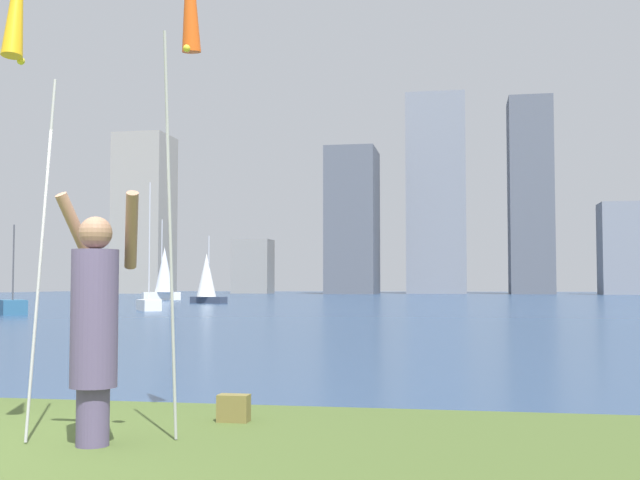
{
  "coord_description": "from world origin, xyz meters",
  "views": [
    {
      "loc": [
        3.68,
        -5.32,
        1.23
      ],
      "look_at": [
        0.62,
        11.73,
        2.18
      ],
      "focal_mm": 44.92,
      "sensor_mm": 36.0,
      "label": 1
    }
  ],
  "objects_px": {
    "kite_flag_left": "(19,5)",
    "sailboat_7": "(207,279)",
    "sailboat_0": "(12,307)",
    "person": "(95,319)",
    "sailboat_4": "(149,303)",
    "sailboat_5": "(164,273)",
    "bag": "(234,408)"
  },
  "relations": [
    {
      "from": "kite_flag_left",
      "to": "sailboat_7",
      "type": "distance_m",
      "value": 44.54
    },
    {
      "from": "sailboat_5",
      "to": "person",
      "type": "bearing_deg",
      "value": -69.32
    },
    {
      "from": "sailboat_0",
      "to": "sailboat_5",
      "type": "xyz_separation_m",
      "value": [
        -4.46,
        27.71,
        1.73
      ]
    },
    {
      "from": "bag",
      "to": "sailboat_7",
      "type": "bearing_deg",
      "value": 108.56
    },
    {
      "from": "kite_flag_left",
      "to": "bag",
      "type": "relative_size",
      "value": 14.48
    },
    {
      "from": "person",
      "to": "sailboat_7",
      "type": "bearing_deg",
      "value": 122.67
    },
    {
      "from": "sailboat_0",
      "to": "sailboat_7",
      "type": "height_order",
      "value": "sailboat_7"
    },
    {
      "from": "person",
      "to": "sailboat_5",
      "type": "height_order",
      "value": "sailboat_5"
    },
    {
      "from": "kite_flag_left",
      "to": "bag",
      "type": "distance_m",
      "value": 3.78
    },
    {
      "from": "bag",
      "to": "sailboat_0",
      "type": "height_order",
      "value": "sailboat_0"
    },
    {
      "from": "sailboat_4",
      "to": "sailboat_7",
      "type": "height_order",
      "value": "sailboat_4"
    },
    {
      "from": "sailboat_0",
      "to": "bag",
      "type": "bearing_deg",
      "value": -54.86
    },
    {
      "from": "sailboat_7",
      "to": "sailboat_5",
      "type": "bearing_deg",
      "value": 125.77
    },
    {
      "from": "kite_flag_left",
      "to": "bag",
      "type": "bearing_deg",
      "value": 48.08
    },
    {
      "from": "person",
      "to": "sailboat_5",
      "type": "xyz_separation_m",
      "value": [
        -19.25,
        51.01,
        1.09
      ]
    },
    {
      "from": "kite_flag_left",
      "to": "sailboat_4",
      "type": "bearing_deg",
      "value": 110.4
    },
    {
      "from": "sailboat_4",
      "to": "sailboat_5",
      "type": "xyz_separation_m",
      "value": [
        -7.9,
        22.18,
        1.72
      ]
    },
    {
      "from": "person",
      "to": "sailboat_5",
      "type": "distance_m",
      "value": 54.53
    },
    {
      "from": "sailboat_5",
      "to": "sailboat_4",
      "type": "bearing_deg",
      "value": -70.41
    },
    {
      "from": "sailboat_4",
      "to": "person",
      "type": "bearing_deg",
      "value": -68.5
    },
    {
      "from": "person",
      "to": "kite_flag_left",
      "type": "height_order",
      "value": "kite_flag_left"
    },
    {
      "from": "bag",
      "to": "sailboat_5",
      "type": "relative_size",
      "value": 0.05
    },
    {
      "from": "sailboat_4",
      "to": "sailboat_7",
      "type": "xyz_separation_m",
      "value": [
        -1.74,
        13.64,
        1.21
      ]
    },
    {
      "from": "sailboat_7",
      "to": "bag",
      "type": "bearing_deg",
      "value": -71.44
    },
    {
      "from": "person",
      "to": "sailboat_0",
      "type": "relative_size",
      "value": 0.55
    },
    {
      "from": "kite_flag_left",
      "to": "bag",
      "type": "height_order",
      "value": "kite_flag_left"
    },
    {
      "from": "person",
      "to": "kite_flag_left",
      "type": "relative_size",
      "value": 0.49
    },
    {
      "from": "kite_flag_left",
      "to": "sailboat_0",
      "type": "xyz_separation_m",
      "value": [
        -14.24,
        23.53,
        -3.05
      ]
    },
    {
      "from": "person",
      "to": "bag",
      "type": "height_order",
      "value": "person"
    },
    {
      "from": "kite_flag_left",
      "to": "sailboat_0",
      "type": "height_order",
      "value": "kite_flag_left"
    },
    {
      "from": "person",
      "to": "bag",
      "type": "relative_size",
      "value": 7.03
    },
    {
      "from": "person",
      "to": "sailboat_4",
      "type": "xyz_separation_m",
      "value": [
        -11.35,
        28.82,
        -0.63
      ]
    }
  ]
}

